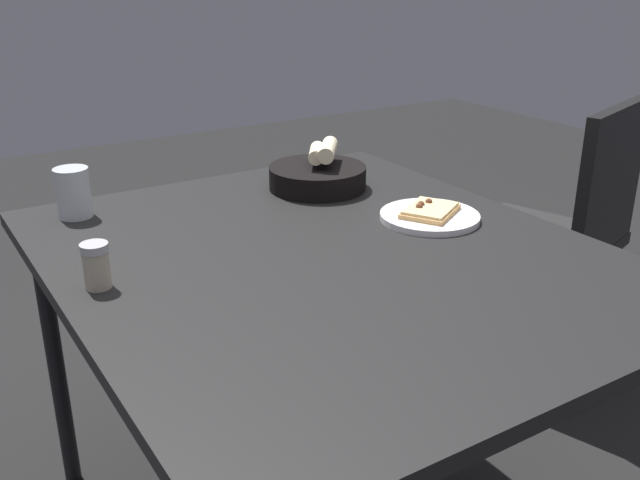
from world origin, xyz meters
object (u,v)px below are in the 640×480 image
at_px(dining_table, 328,278).
at_px(chair_near, 563,224).
at_px(beer_glass, 73,195).
at_px(pepper_shaker, 97,268).
at_px(pizza_plate, 430,215).
at_px(bread_basket, 317,175).

bearing_deg(dining_table, chair_near, -166.85).
bearing_deg(chair_near, beer_glass, -10.03).
height_order(dining_table, pepper_shaker, pepper_shaker).
relative_size(pizza_plate, beer_glass, 1.97).
bearing_deg(beer_glass, chair_near, 169.97).
height_order(bread_basket, beer_glass, bread_basket).
height_order(beer_glass, pepper_shaker, beer_glass).
xyz_separation_m(bread_basket, pepper_shaker, (0.63, 0.28, 0.00)).
height_order(dining_table, pizza_plate, pizza_plate).
bearing_deg(pizza_plate, pepper_shaker, -3.48).
xyz_separation_m(dining_table, beer_glass, (0.36, -0.48, 0.11)).
relative_size(pepper_shaker, chair_near, 0.09).
bearing_deg(pepper_shaker, dining_table, 169.26).
relative_size(dining_table, beer_glass, 10.67).
bearing_deg(dining_table, beer_glass, -52.52).
distance_m(dining_table, bread_basket, 0.43).
relative_size(beer_glass, chair_near, 0.12).
height_order(bread_basket, pepper_shaker, bread_basket).
distance_m(bread_basket, pepper_shaker, 0.69).
height_order(bread_basket, chair_near, chair_near).
xyz_separation_m(pizza_plate, pepper_shaker, (0.72, -0.04, 0.03)).
height_order(beer_glass, chair_near, chair_near).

